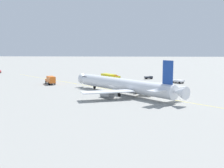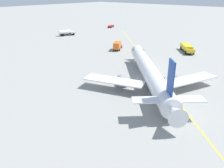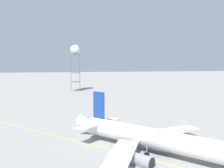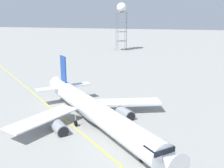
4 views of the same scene
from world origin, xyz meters
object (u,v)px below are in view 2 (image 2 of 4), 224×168
(fire_tender_truck, at_px, (187,48))
(fuel_tanker_truck, at_px, (66,32))
(catering_truck_truck, at_px, (117,45))
(airliner_main, at_px, (150,74))
(ops_pickup_truck, at_px, (111,26))

(fire_tender_truck, bearing_deg, fuel_tanker_truck, -120.35)
(catering_truck_truck, bearing_deg, airliner_main, -156.79)
(airliner_main, xyz_separation_m, catering_truck_truck, (21.87, 28.60, -1.05))
(fire_tender_truck, height_order, catering_truck_truck, catering_truck_truck)
(fire_tender_truck, bearing_deg, catering_truck_truck, -94.93)
(fuel_tanker_truck, height_order, catering_truck_truck, catering_truck_truck)
(fuel_tanker_truck, bearing_deg, fire_tender_truck, -63.13)
(ops_pickup_truck, relative_size, fire_tender_truck, 0.60)
(ops_pickup_truck, height_order, catering_truck_truck, catering_truck_truck)
(fire_tender_truck, xyz_separation_m, catering_truck_truck, (-14.85, 22.07, 0.12))
(fuel_tanker_truck, distance_m, fire_tender_truck, 61.71)
(fuel_tanker_truck, height_order, fire_tender_truck, fuel_tanker_truck)
(catering_truck_truck, bearing_deg, fire_tender_truck, -85.44)
(ops_pickup_truck, bearing_deg, fuel_tanker_truck, -14.62)
(airliner_main, height_order, catering_truck_truck, airliner_main)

